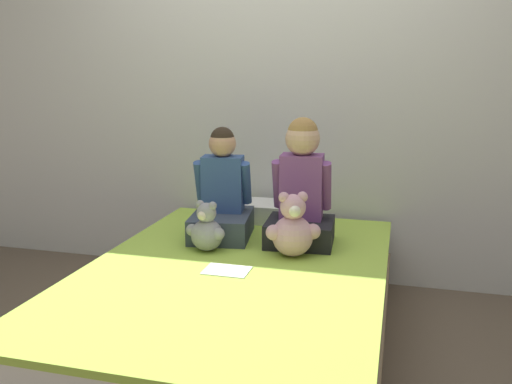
{
  "coord_description": "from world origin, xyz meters",
  "views": [
    {
      "loc": [
        0.72,
        -2.31,
        1.33
      ],
      "look_at": [
        0.0,
        0.38,
        0.71
      ],
      "focal_mm": 38.0,
      "sensor_mm": 36.0,
      "label": 1
    }
  ],
  "objects_px": {
    "bed": "(236,309)",
    "teddy_bear_held_by_right_child": "(293,229)",
    "sign_card": "(227,270)",
    "child_on_left": "(222,197)",
    "pillow_at_headboard": "(275,212)",
    "child_on_right": "(301,191)",
    "teddy_bear_held_by_left_child": "(207,230)"
  },
  "relations": [
    {
      "from": "sign_card",
      "to": "teddy_bear_held_by_right_child",
      "type": "bearing_deg",
      "value": 48.44
    },
    {
      "from": "pillow_at_headboard",
      "to": "teddy_bear_held_by_left_child",
      "type": "bearing_deg",
      "value": -108.21
    },
    {
      "from": "child_on_right",
      "to": "pillow_at_headboard",
      "type": "distance_m",
      "value": 0.49
    },
    {
      "from": "bed",
      "to": "teddy_bear_held_by_right_child",
      "type": "xyz_separation_m",
      "value": [
        0.23,
        0.22,
        0.35
      ]
    },
    {
      "from": "bed",
      "to": "child_on_right",
      "type": "bearing_deg",
      "value": 63.55
    },
    {
      "from": "child_on_left",
      "to": "child_on_right",
      "type": "xyz_separation_m",
      "value": [
        0.44,
        0.0,
        0.06
      ]
    },
    {
      "from": "child_on_right",
      "to": "teddy_bear_held_by_right_child",
      "type": "height_order",
      "value": "child_on_right"
    },
    {
      "from": "teddy_bear_held_by_left_child",
      "to": "sign_card",
      "type": "distance_m",
      "value": 0.33
    },
    {
      "from": "child_on_left",
      "to": "sign_card",
      "type": "height_order",
      "value": "child_on_left"
    },
    {
      "from": "bed",
      "to": "child_on_left",
      "type": "xyz_separation_m",
      "value": [
        -0.22,
        0.46,
        0.43
      ]
    },
    {
      "from": "child_on_left",
      "to": "child_on_right",
      "type": "distance_m",
      "value": 0.45
    },
    {
      "from": "bed",
      "to": "sign_card",
      "type": "distance_m",
      "value": 0.23
    },
    {
      "from": "child_on_left",
      "to": "pillow_at_headboard",
      "type": "bearing_deg",
      "value": 52.16
    },
    {
      "from": "bed",
      "to": "sign_card",
      "type": "relative_size",
      "value": 9.48
    },
    {
      "from": "teddy_bear_held_by_left_child",
      "to": "teddy_bear_held_by_right_child",
      "type": "height_order",
      "value": "teddy_bear_held_by_right_child"
    },
    {
      "from": "sign_card",
      "to": "teddy_bear_held_by_left_child",
      "type": "bearing_deg",
      "value": 126.88
    },
    {
      "from": "child_on_right",
      "to": "sign_card",
      "type": "relative_size",
      "value": 3.19
    },
    {
      "from": "child_on_left",
      "to": "teddy_bear_held_by_right_child",
      "type": "distance_m",
      "value": 0.51
    },
    {
      "from": "teddy_bear_held_by_right_child",
      "to": "pillow_at_headboard",
      "type": "xyz_separation_m",
      "value": [
        -0.23,
        0.61,
        -0.08
      ]
    },
    {
      "from": "bed",
      "to": "pillow_at_headboard",
      "type": "bearing_deg",
      "value": 90.0
    },
    {
      "from": "teddy_bear_held_by_right_child",
      "to": "pillow_at_headboard",
      "type": "relative_size",
      "value": 0.71
    },
    {
      "from": "teddy_bear_held_by_left_child",
      "to": "child_on_right",
      "type": "bearing_deg",
      "value": 42.06
    },
    {
      "from": "teddy_bear_held_by_left_child",
      "to": "child_on_left",
      "type": "bearing_deg",
      "value": 101.47
    },
    {
      "from": "teddy_bear_held_by_right_child",
      "to": "sign_card",
      "type": "xyz_separation_m",
      "value": [
        -0.25,
        -0.29,
        -0.14
      ]
    },
    {
      "from": "teddy_bear_held_by_right_child",
      "to": "child_on_left",
      "type": "bearing_deg",
      "value": 132.19
    },
    {
      "from": "bed",
      "to": "teddy_bear_held_by_left_child",
      "type": "relative_size",
      "value": 7.6
    },
    {
      "from": "child_on_right",
      "to": "teddy_bear_held_by_left_child",
      "type": "xyz_separation_m",
      "value": [
        -0.44,
        -0.27,
        -0.17
      ]
    },
    {
      "from": "teddy_bear_held_by_left_child",
      "to": "sign_card",
      "type": "relative_size",
      "value": 1.25
    },
    {
      "from": "child_on_right",
      "to": "teddy_bear_held_by_right_child",
      "type": "relative_size",
      "value": 2.05
    },
    {
      "from": "child_on_left",
      "to": "teddy_bear_held_by_left_child",
      "type": "height_order",
      "value": "child_on_left"
    },
    {
      "from": "bed",
      "to": "child_on_right",
      "type": "distance_m",
      "value": 0.71
    },
    {
      "from": "sign_card",
      "to": "child_on_right",
      "type": "bearing_deg",
      "value": 64.33
    }
  ]
}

